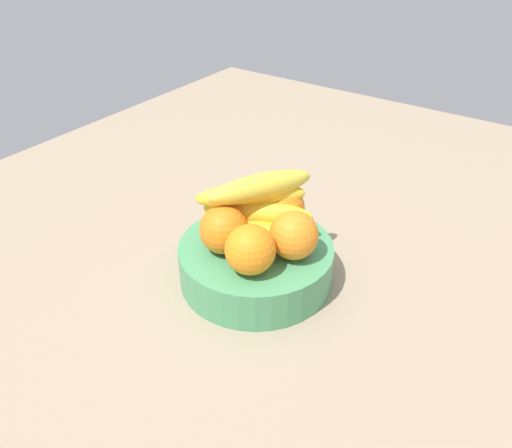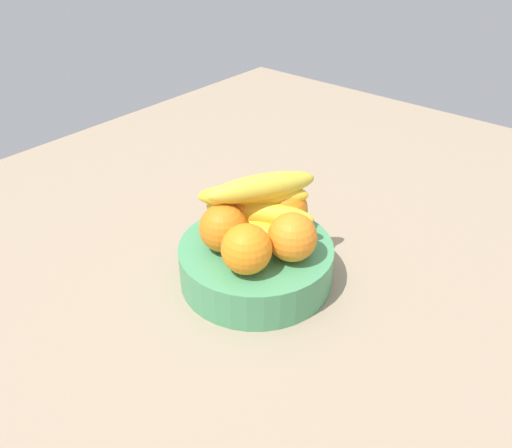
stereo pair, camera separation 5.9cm
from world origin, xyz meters
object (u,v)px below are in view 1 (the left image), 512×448
object	(u,v)px
orange_front_left	(250,249)
banana_bunch	(254,206)
orange_back_right	(224,230)
fruit_bowl	(256,263)
orange_front_right	(294,235)
orange_center	(282,208)
orange_back_left	(235,210)

from	to	relation	value
orange_front_left	banana_bunch	world-z (taller)	banana_bunch
orange_front_left	orange_back_right	xyz separation A→B (cm)	(-1.83, -6.11, 0.00)
fruit_bowl	orange_back_right	xyz separation A→B (cm)	(3.53, -3.35, 6.83)
fruit_bowl	orange_front_right	bearing A→B (deg)	100.73
orange_back_right	banana_bunch	world-z (taller)	banana_bunch
orange_front_right	orange_back_right	xyz separation A→B (cm)	(4.65, -9.24, 0.00)
orange_front_left	orange_back_right	bearing A→B (deg)	-106.65
banana_bunch	orange_back_right	bearing A→B (deg)	-12.89
orange_front_right	orange_back_right	distance (cm)	10.34
fruit_bowl	orange_front_right	xyz separation A→B (cm)	(-1.12, 5.89, 6.83)
orange_back_right	orange_front_left	bearing A→B (deg)	73.35
orange_center	orange_back_right	xyz separation A→B (cm)	(10.12, -3.71, 0.00)
orange_front_left	orange_back_right	world-z (taller)	same
orange_back_right	banana_bunch	bearing A→B (deg)	167.11
orange_back_left	orange_front_right	bearing A→B (deg)	85.83
orange_back_left	orange_back_right	size ratio (longest dim) A/B	1.00
orange_front_left	orange_back_right	size ratio (longest dim) A/B	1.00
orange_front_right	orange_back_left	world-z (taller)	same
orange_front_left	orange_front_right	xyz separation A→B (cm)	(-6.48, 3.13, 0.00)
orange_front_left	orange_center	xyz separation A→B (cm)	(-11.94, -2.39, 0.00)
orange_front_left	banana_bunch	xyz separation A→B (cm)	(-7.74, -4.75, 1.66)
orange_front_left	orange_back_right	distance (cm)	6.37
fruit_bowl	orange_back_right	distance (cm)	8.39
orange_front_left	fruit_bowl	bearing A→B (deg)	-152.81
fruit_bowl	orange_back_left	size ratio (longest dim) A/B	3.27
orange_front_right	banana_bunch	distance (cm)	8.16
orange_front_left	banana_bunch	size ratio (longest dim) A/B	0.41
orange_front_right	orange_center	xyz separation A→B (cm)	(-5.47, -5.53, 0.00)
fruit_bowl	banana_bunch	distance (cm)	9.04
orange_front_right	banana_bunch	world-z (taller)	banana_bunch
banana_bunch	orange_front_left	bearing A→B (deg)	31.54
orange_back_right	orange_front_right	bearing A→B (deg)	116.71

